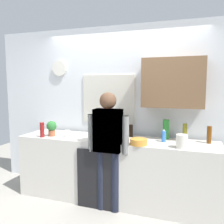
# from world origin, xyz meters

# --- Properties ---
(ground_plane) EXTENTS (8.00, 8.00, 0.00)m
(ground_plane) POSITION_xyz_m (0.00, 0.00, 0.00)
(ground_plane) COLOR #9E998E
(kitchen_counter) EXTENTS (2.87, 0.64, 0.92)m
(kitchen_counter) POSITION_xyz_m (0.00, 0.30, 0.46)
(kitchen_counter) COLOR beige
(kitchen_counter) RESTS_ON ground_plane
(dishwasher_panel) EXTENTS (0.56, 0.02, 0.83)m
(dishwasher_panel) POSITION_xyz_m (-0.16, -0.03, 0.41)
(dishwasher_panel) COLOR black
(dishwasher_panel) RESTS_ON ground_plane
(back_wall_assembly) EXTENTS (4.47, 0.42, 2.60)m
(back_wall_assembly) POSITION_xyz_m (0.10, 0.70, 1.36)
(back_wall_assembly) COLOR silver
(back_wall_assembly) RESTS_ON ground_plane
(coffee_maker) EXTENTS (0.20, 0.20, 0.33)m
(coffee_maker) POSITION_xyz_m (-0.01, 0.43, 1.07)
(coffee_maker) COLOR black
(coffee_maker) RESTS_ON kitchen_counter
(bottle_olive_oil) EXTENTS (0.06, 0.06, 0.25)m
(bottle_olive_oil) POSITION_xyz_m (0.95, 0.45, 1.04)
(bottle_olive_oil) COLOR olive
(bottle_olive_oil) RESTS_ON kitchen_counter
(bottle_dark_sauce) EXTENTS (0.06, 0.06, 0.18)m
(bottle_dark_sauce) POSITION_xyz_m (0.18, 0.52, 1.01)
(bottle_dark_sauce) COLOR black
(bottle_dark_sauce) RESTS_ON kitchen_counter
(bottle_red_vinegar) EXTENTS (0.06, 0.06, 0.22)m
(bottle_red_vinegar) POSITION_xyz_m (-1.06, 0.06, 1.03)
(bottle_red_vinegar) COLOR maroon
(bottle_red_vinegar) RESTS_ON kitchen_counter
(bottle_clear_soda) EXTENTS (0.09, 0.09, 0.28)m
(bottle_clear_soda) POSITION_xyz_m (0.69, 0.54, 1.06)
(bottle_clear_soda) COLOR #2D8C33
(bottle_clear_soda) RESTS_ON kitchen_counter
(bottle_amber_beer) EXTENTS (0.06, 0.06, 0.23)m
(bottle_amber_beer) POSITION_xyz_m (1.26, 0.46, 1.03)
(bottle_amber_beer) COLOR brown
(bottle_amber_beer) RESTS_ON kitchen_counter
(cup_yellow_cup) EXTENTS (0.07, 0.07, 0.09)m
(cup_yellow_cup) POSITION_xyz_m (-0.27, 0.21, 0.96)
(cup_yellow_cup) COLOR yellow
(cup_yellow_cup) RESTS_ON kitchen_counter
(cup_white_mug) EXTENTS (0.08, 0.08, 0.10)m
(cup_white_mug) POSITION_xyz_m (-0.73, 0.21, 0.97)
(cup_white_mug) COLOR white
(cup_white_mug) RESTS_ON kitchen_counter
(mixing_bowl) EXTENTS (0.22, 0.22, 0.08)m
(mixing_bowl) POSITION_xyz_m (0.40, 0.07, 0.96)
(mixing_bowl) COLOR orange
(mixing_bowl) RESTS_ON kitchen_counter
(potted_plant) EXTENTS (0.15, 0.15, 0.23)m
(potted_plant) POSITION_xyz_m (-0.97, 0.17, 1.05)
(potted_plant) COLOR #9E5638
(potted_plant) RESTS_ON kitchen_counter
(dish_soap) EXTENTS (0.06, 0.06, 0.18)m
(dish_soap) POSITION_xyz_m (0.68, 0.35, 1.00)
(dish_soap) COLOR blue
(dish_soap) RESTS_ON kitchen_counter
(storage_canister) EXTENTS (0.14, 0.14, 0.17)m
(storage_canister) POSITION_xyz_m (0.93, 0.09, 1.00)
(storage_canister) COLOR silver
(storage_canister) RESTS_ON kitchen_counter
(person_at_sink) EXTENTS (0.57, 0.22, 1.60)m
(person_at_sink) POSITION_xyz_m (0.00, 0.00, 0.95)
(person_at_sink) COLOR black
(person_at_sink) RESTS_ON ground_plane
(person_guest) EXTENTS (0.57, 0.22, 1.60)m
(person_guest) POSITION_xyz_m (0.00, 0.00, 0.95)
(person_guest) COLOR #3F4766
(person_guest) RESTS_ON ground_plane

